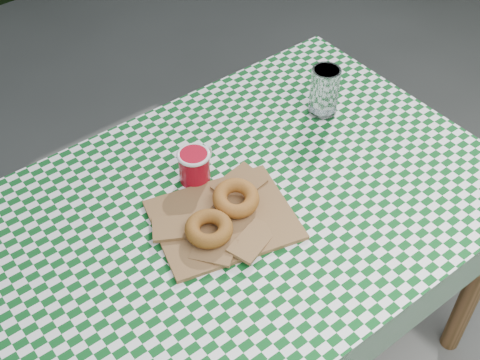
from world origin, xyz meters
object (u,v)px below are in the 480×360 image
Objects in this scene: table at (240,295)px; paper_bag at (224,219)px; coffee_mug at (194,167)px; drinking_glass at (324,91)px.

table is 0.40m from paper_bag.
coffee_mug reaches higher than paper_bag.
drinking_glass is at bearing 17.73° from paper_bag.
table is 0.63m from drinking_glass.
coffee_mug reaches higher than table.
coffee_mug is (-0.03, 0.14, 0.42)m from table.
paper_bag reaches higher than table.
paper_bag is at bearing -162.27° from drinking_glass.
coffee_mug is (0.03, 0.16, 0.04)m from paper_bag.
coffee_mug is 0.44m from drinking_glass.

